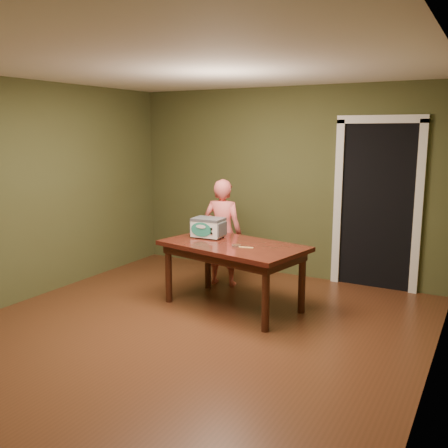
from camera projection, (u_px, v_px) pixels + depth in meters
name	position (u px, v px, depth m)	size (l,w,h in m)	color
floor	(185.00, 334.00, 5.01)	(5.00, 5.00, 0.00)	#542B18
room_shell	(183.00, 163.00, 4.70)	(4.52, 5.02, 2.61)	#474C28
doorway	(382.00, 204.00, 6.60)	(1.10, 0.66, 2.25)	black
dining_table	(233.00, 252.00, 5.66)	(1.74, 1.19, 0.75)	#3D130D
toy_oven	(208.00, 227.00, 5.95)	(0.40, 0.28, 0.24)	#4C4F54
baking_pan	(236.00, 246.00, 5.50)	(0.10, 0.10, 0.02)	silver
spatula	(245.00, 247.00, 5.45)	(0.18, 0.03, 0.01)	#EEC067
child	(223.00, 232.00, 6.51)	(0.51, 0.34, 1.40)	#E5635E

